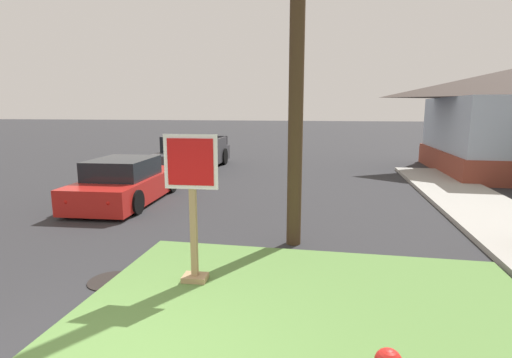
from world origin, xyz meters
TOP-DOWN VIEW (x-y plane):
  - grass_corner_patch at (1.88, 1.38)m, footprint 5.93×4.94m
  - stop_sign at (0.17, 2.28)m, footprint 0.77×0.30m
  - manhole_cover at (-1.14, 2.19)m, footprint 0.70×0.70m
  - parked_sedan_red at (-3.49, 7.00)m, footprint 2.04×4.31m
  - pickup_truck_charcoal at (-3.68, 13.04)m, footprint 2.18×5.14m
  - utility_pole at (1.45, 4.38)m, footprint 1.53×0.28m

SIDE VIEW (x-z plane):
  - manhole_cover at x=-1.14m, z-range 0.00..0.02m
  - grass_corner_patch at x=1.88m, z-range 0.00..0.08m
  - parked_sedan_red at x=-3.49m, z-range -0.08..1.17m
  - pickup_truck_charcoal at x=-3.68m, z-range -0.12..1.36m
  - stop_sign at x=0.17m, z-range 0.07..2.25m
  - utility_pole at x=1.45m, z-range 0.20..8.72m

